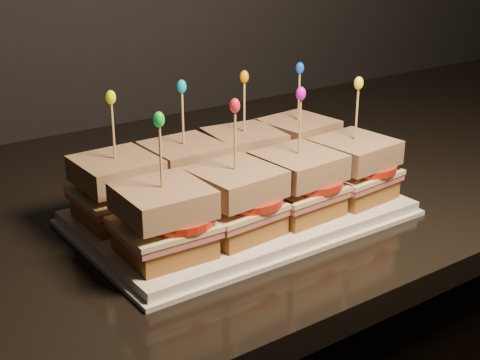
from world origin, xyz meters
TOP-DOWN VIEW (x-y plane):
  - granite_slab at (0.50, 1.64)m, footprint 2.70×0.74m
  - platter at (0.39, 1.51)m, footprint 0.40×0.25m
  - platter_rim at (0.39, 1.51)m, footprint 0.41×0.26m
  - sandwich_0_bread_bot at (0.25, 1.56)m, footprint 0.09×0.09m
  - sandwich_0_ham at (0.25, 1.56)m, footprint 0.10×0.10m
  - sandwich_0_cheese at (0.25, 1.56)m, footprint 0.10×0.10m
  - sandwich_0_tomato at (0.26, 1.56)m, footprint 0.09×0.09m
  - sandwich_0_bread_top at (0.25, 1.56)m, footprint 0.09×0.09m
  - sandwich_0_pick at (0.25, 1.56)m, footprint 0.00×0.00m
  - sandwich_0_frill at (0.25, 1.56)m, footprint 0.01×0.01m
  - sandwich_1_bread_bot at (0.34, 1.56)m, footprint 0.09×0.09m
  - sandwich_1_ham at (0.34, 1.56)m, footprint 0.10×0.09m
  - sandwich_1_cheese at (0.34, 1.56)m, footprint 0.10×0.10m
  - sandwich_1_tomato at (0.35, 1.56)m, footprint 0.09×0.09m
  - sandwich_1_bread_top at (0.34, 1.56)m, footprint 0.09×0.09m
  - sandwich_1_pick at (0.34, 1.56)m, footprint 0.00×0.00m
  - sandwich_1_frill at (0.34, 1.56)m, footprint 0.01×0.01m
  - sandwich_2_bread_bot at (0.44, 1.56)m, footprint 0.10×0.10m
  - sandwich_2_ham at (0.44, 1.56)m, footprint 0.11×0.11m
  - sandwich_2_cheese at (0.44, 1.56)m, footprint 0.11×0.11m
  - sandwich_2_tomato at (0.45, 1.56)m, footprint 0.09×0.09m
  - sandwich_2_bread_top at (0.44, 1.56)m, footprint 0.10×0.10m
  - sandwich_2_pick at (0.44, 1.56)m, footprint 0.00×0.00m
  - sandwich_2_frill at (0.44, 1.56)m, footprint 0.01×0.01m
  - sandwich_3_bread_bot at (0.53, 1.56)m, footprint 0.10×0.10m
  - sandwich_3_ham at (0.53, 1.56)m, footprint 0.11×0.10m
  - sandwich_3_cheese at (0.53, 1.56)m, footprint 0.11×0.10m
  - sandwich_3_tomato at (0.55, 1.56)m, footprint 0.09×0.09m
  - sandwich_3_bread_top at (0.53, 1.56)m, footprint 0.10×0.10m
  - sandwich_3_pick at (0.53, 1.56)m, footprint 0.00×0.00m
  - sandwich_3_frill at (0.53, 1.56)m, footprint 0.01×0.01m
  - sandwich_4_bread_bot at (0.25, 1.45)m, footprint 0.09×0.09m
  - sandwich_4_ham at (0.25, 1.45)m, footprint 0.10×0.10m
  - sandwich_4_cheese at (0.25, 1.45)m, footprint 0.10×0.10m
  - sandwich_4_tomato at (0.26, 1.44)m, footprint 0.09×0.09m
  - sandwich_4_bread_top at (0.25, 1.45)m, footprint 0.09×0.09m
  - sandwich_4_pick at (0.25, 1.45)m, footprint 0.00×0.00m
  - sandwich_4_frill at (0.25, 1.45)m, footprint 0.01×0.01m
  - sandwich_5_bread_bot at (0.34, 1.45)m, footprint 0.10×0.10m
  - sandwich_5_ham at (0.34, 1.45)m, footprint 0.10×0.10m
  - sandwich_5_cheese at (0.34, 1.45)m, footprint 0.11×0.10m
  - sandwich_5_tomato at (0.35, 1.44)m, footprint 0.09×0.09m
  - sandwich_5_bread_top at (0.34, 1.45)m, footprint 0.10×0.10m
  - sandwich_5_pick at (0.34, 1.45)m, footprint 0.00×0.00m
  - sandwich_5_frill at (0.34, 1.45)m, footprint 0.01×0.01m
  - sandwich_6_bread_bot at (0.44, 1.45)m, footprint 0.09×0.09m
  - sandwich_6_ham at (0.44, 1.45)m, footprint 0.10×0.10m
  - sandwich_6_cheese at (0.44, 1.45)m, footprint 0.10×0.10m
  - sandwich_6_tomato at (0.45, 1.44)m, footprint 0.09×0.09m
  - sandwich_6_bread_top at (0.44, 1.45)m, footprint 0.10×0.10m
  - sandwich_6_pick at (0.44, 1.45)m, footprint 0.00×0.00m
  - sandwich_6_frill at (0.44, 1.45)m, footprint 0.01×0.01m
  - sandwich_7_bread_bot at (0.53, 1.45)m, footprint 0.10×0.10m
  - sandwich_7_ham at (0.53, 1.45)m, footprint 0.11×0.10m
  - sandwich_7_cheese at (0.53, 1.45)m, footprint 0.11×0.10m
  - sandwich_7_tomato at (0.55, 1.44)m, footprint 0.09×0.09m
  - sandwich_7_bread_top at (0.53, 1.45)m, footprint 0.10×0.10m
  - sandwich_7_pick at (0.53, 1.45)m, footprint 0.00×0.00m
  - sandwich_7_frill at (0.53, 1.45)m, footprint 0.01×0.01m

SIDE VIEW (x-z plane):
  - granite_slab at x=0.50m, z-range 0.83..0.87m
  - platter_rim at x=0.39m, z-range 0.87..0.87m
  - platter at x=0.39m, z-range 0.87..0.88m
  - sandwich_0_bread_bot at x=0.25m, z-range 0.88..0.91m
  - sandwich_1_bread_bot at x=0.34m, z-range 0.88..0.91m
  - sandwich_2_bread_bot at x=0.44m, z-range 0.88..0.91m
  - sandwich_3_bread_bot at x=0.53m, z-range 0.88..0.91m
  - sandwich_4_bread_bot at x=0.25m, z-range 0.88..0.91m
  - sandwich_5_bread_bot at x=0.34m, z-range 0.88..0.91m
  - sandwich_6_bread_bot at x=0.44m, z-range 0.88..0.91m
  - sandwich_7_bread_bot at x=0.53m, z-range 0.88..0.91m
  - sandwich_0_ham at x=0.25m, z-range 0.91..0.92m
  - sandwich_1_ham at x=0.34m, z-range 0.91..0.92m
  - sandwich_2_ham at x=0.44m, z-range 0.91..0.92m
  - sandwich_3_ham at x=0.53m, z-range 0.91..0.92m
  - sandwich_4_ham at x=0.25m, z-range 0.91..0.92m
  - sandwich_5_ham at x=0.34m, z-range 0.91..0.92m
  - sandwich_6_ham at x=0.44m, z-range 0.91..0.92m
  - sandwich_7_ham at x=0.53m, z-range 0.91..0.92m
  - sandwich_0_cheese at x=0.25m, z-range 0.92..0.92m
  - sandwich_1_cheese at x=0.34m, z-range 0.92..0.92m
  - sandwich_2_cheese at x=0.44m, z-range 0.92..0.92m
  - sandwich_3_cheese at x=0.53m, z-range 0.92..0.92m
  - sandwich_4_cheese at x=0.25m, z-range 0.92..0.92m
  - sandwich_5_cheese at x=0.34m, z-range 0.92..0.92m
  - sandwich_6_cheese at x=0.44m, z-range 0.92..0.92m
  - sandwich_7_cheese at x=0.53m, z-range 0.92..0.92m
  - sandwich_0_tomato at x=0.26m, z-range 0.92..0.93m
  - sandwich_1_tomato at x=0.35m, z-range 0.92..0.93m
  - sandwich_2_tomato at x=0.45m, z-range 0.92..0.93m
  - sandwich_3_tomato at x=0.55m, z-range 0.92..0.93m
  - sandwich_4_tomato at x=0.26m, z-range 0.92..0.93m
  - sandwich_5_tomato at x=0.35m, z-range 0.92..0.93m
  - sandwich_6_tomato at x=0.45m, z-range 0.92..0.93m
  - sandwich_7_tomato at x=0.55m, z-range 0.92..0.93m
  - sandwich_0_bread_top at x=0.25m, z-range 0.93..0.96m
  - sandwich_1_bread_top at x=0.34m, z-range 0.93..0.96m
  - sandwich_2_bread_top at x=0.44m, z-range 0.93..0.96m
  - sandwich_3_bread_top at x=0.53m, z-range 0.93..0.96m
  - sandwich_4_bread_top at x=0.25m, z-range 0.93..0.96m
  - sandwich_5_bread_top at x=0.34m, z-range 0.93..0.96m
  - sandwich_6_bread_top at x=0.44m, z-range 0.93..0.96m
  - sandwich_7_bread_top at x=0.53m, z-range 0.93..0.96m
  - sandwich_0_pick at x=0.25m, z-range 0.95..1.04m
  - sandwich_1_pick at x=0.34m, z-range 0.95..1.04m
  - sandwich_2_pick at x=0.44m, z-range 0.95..1.04m
  - sandwich_3_pick at x=0.53m, z-range 0.95..1.04m
  - sandwich_4_pick at x=0.25m, z-range 0.95..1.04m
  - sandwich_5_pick at x=0.34m, z-range 0.95..1.04m
  - sandwich_6_pick at x=0.44m, z-range 0.95..1.04m
  - sandwich_7_pick at x=0.53m, z-range 0.95..1.04m
  - sandwich_0_frill at x=0.25m, z-range 1.03..1.05m
  - sandwich_1_frill at x=0.34m, z-range 1.03..1.05m
  - sandwich_2_frill at x=0.44m, z-range 1.03..1.05m
  - sandwich_3_frill at x=0.53m, z-range 1.03..1.05m
  - sandwich_4_frill at x=0.25m, z-range 1.03..1.05m
  - sandwich_5_frill at x=0.34m, z-range 1.03..1.05m
  - sandwich_6_frill at x=0.44m, z-range 1.03..1.05m
  - sandwich_7_frill at x=0.53m, z-range 1.03..1.05m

